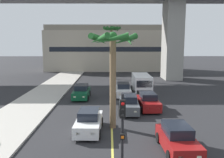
# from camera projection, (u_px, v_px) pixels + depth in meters

# --- Properties ---
(sidewalk_left) EXTENTS (4.80, 80.00, 0.15)m
(sidewalk_left) POSITION_uv_depth(u_px,v_px,m) (7.00, 125.00, 18.40)
(sidewalk_left) COLOR #ADA89E
(sidewalk_left) RESTS_ON ground
(lane_stripe_center) EXTENTS (0.14, 56.00, 0.01)m
(lane_stripe_center) POSITION_uv_depth(u_px,v_px,m) (111.00, 100.00, 26.40)
(lane_stripe_center) COLOR #DBCC4C
(lane_stripe_center) RESTS_ON ground
(pier_building_backdrop) EXTENTS (28.70, 8.04, 10.04)m
(pier_building_backdrop) POSITION_uv_depth(u_px,v_px,m) (110.00, 48.00, 55.01)
(pier_building_backdrop) COLOR #BCB29E
(pier_building_backdrop) RESTS_ON ground
(car_queue_front) EXTENTS (1.93, 4.15, 1.56)m
(car_queue_front) POSITION_uv_depth(u_px,v_px,m) (177.00, 139.00, 14.05)
(car_queue_front) COLOR maroon
(car_queue_front) RESTS_ON ground
(car_queue_second) EXTENTS (1.94, 4.15, 1.56)m
(car_queue_second) POSITION_uv_depth(u_px,v_px,m) (148.00, 102.00, 22.91)
(car_queue_second) COLOR maroon
(car_queue_second) RESTS_ON ground
(car_queue_third) EXTENTS (1.86, 4.12, 1.56)m
(car_queue_third) POSITION_uv_depth(u_px,v_px,m) (81.00, 92.00, 27.36)
(car_queue_third) COLOR #0C4728
(car_queue_third) RESTS_ON ground
(car_queue_fourth) EXTENTS (1.88, 4.13, 1.56)m
(car_queue_fourth) POSITION_uv_depth(u_px,v_px,m) (123.00, 90.00, 28.53)
(car_queue_fourth) COLOR white
(car_queue_fourth) RESTS_ON ground
(car_queue_fifth) EXTENTS (1.96, 4.16, 1.56)m
(car_queue_fifth) POSITION_uv_depth(u_px,v_px,m) (129.00, 104.00, 21.97)
(car_queue_fifth) COLOR #4C5156
(car_queue_fifth) RESTS_ON ground
(car_queue_sixth) EXTENTS (1.93, 4.15, 1.56)m
(car_queue_sixth) POSITION_uv_depth(u_px,v_px,m) (89.00, 122.00, 17.14)
(car_queue_sixth) COLOR white
(car_queue_sixth) RESTS_ON ground
(delivery_van) EXTENTS (2.18, 5.26, 2.36)m
(delivery_van) POSITION_uv_depth(u_px,v_px,m) (141.00, 84.00, 29.70)
(delivery_van) COLOR white
(delivery_van) RESTS_ON ground
(traffic_light_median_near) EXTENTS (0.24, 0.37, 4.20)m
(traffic_light_median_near) POSITION_uv_depth(u_px,v_px,m) (122.00, 129.00, 10.11)
(traffic_light_median_near) COLOR black
(traffic_light_median_near) RESTS_ON ground
(palm_tree_near_median) EXTENTS (3.12, 3.18, 9.07)m
(palm_tree_near_median) POSITION_uv_depth(u_px,v_px,m) (112.00, 35.00, 40.88)
(palm_tree_near_median) COLOR brown
(palm_tree_near_median) RESTS_ON ground
(palm_tree_mid_median) EXTENTS (3.58, 3.59, 7.06)m
(palm_tree_mid_median) POSITION_uv_depth(u_px,v_px,m) (113.00, 53.00, 17.18)
(palm_tree_mid_median) COLOR brown
(palm_tree_mid_median) RESTS_ON ground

